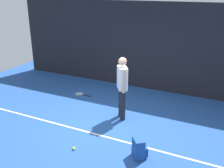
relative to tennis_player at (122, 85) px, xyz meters
name	(u,v)px	position (x,y,z in m)	size (l,w,h in m)	color
ground_plane	(105,125)	(-0.22, -0.56, -0.97)	(12.00, 12.00, 0.00)	#234C93
back_fence	(146,47)	(-0.22, 2.44, 0.51)	(10.00, 0.10, 2.95)	black
court_line	(96,134)	(-0.22, -1.07, -0.96)	(9.00, 0.05, 0.00)	white
tennis_player	(122,85)	(0.00, 0.00, 0.00)	(0.41, 0.45, 1.70)	black
tennis_racket	(80,94)	(-1.92, 0.89, -0.95)	(0.62, 0.34, 0.03)	black
backpack	(139,148)	(1.05, -1.47, -0.76)	(0.38, 0.38, 0.44)	#1E478C
tennis_ball_near_player	(74,149)	(-0.33, -1.85, -0.93)	(0.07, 0.07, 0.07)	#CCE033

